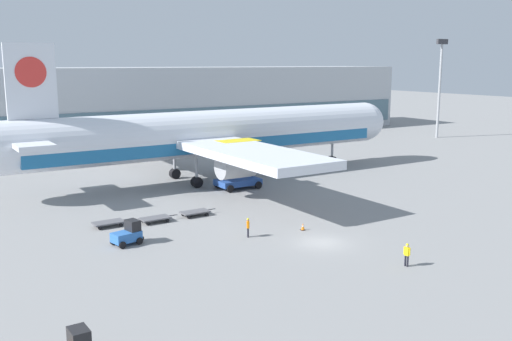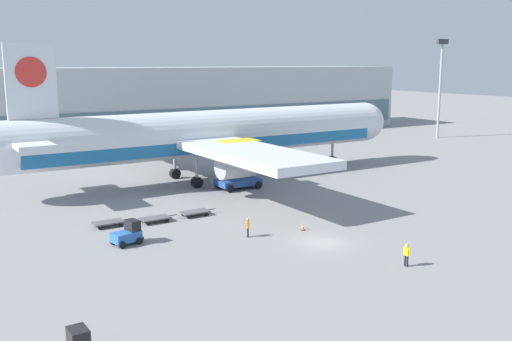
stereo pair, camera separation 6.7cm
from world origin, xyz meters
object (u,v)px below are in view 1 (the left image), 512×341
(light_mast, at_px, (440,80))
(scissor_lift_loader, at_px, (238,170))
(ground_crew_far, at_px, (248,226))
(traffic_cone_near, at_px, (303,227))
(baggage_dolly_lead, at_px, (108,223))
(baggage_dolly_third, at_px, (195,212))
(airplane_main, at_px, (208,135))
(baggage_dolly_second, at_px, (155,218))
(baggage_tug_foreground, at_px, (128,234))
(ground_crew_near, at_px, (407,253))

(light_mast, relative_size, scissor_lift_loader, 3.34)
(ground_crew_far, relative_size, traffic_cone_near, 2.50)
(baggage_dolly_lead, xyz_separation_m, baggage_dolly_third, (8.47, -0.81, 0.00))
(light_mast, bearing_deg, airplane_main, -166.85)
(baggage_dolly_third, bearing_deg, baggage_dolly_second, 179.71)
(baggage_tug_foreground, relative_size, baggage_dolly_second, 0.72)
(scissor_lift_loader, distance_m, ground_crew_far, 19.68)
(baggage_dolly_second, distance_m, ground_crew_far, 10.05)
(light_mast, relative_size, baggage_tug_foreground, 7.27)
(light_mast, xyz_separation_m, baggage_tug_foreground, (-76.48, -33.90, -10.63))
(baggage_dolly_second, height_order, ground_crew_far, ground_crew_far)
(ground_crew_near, bearing_deg, light_mast, -61.65)
(scissor_lift_loader, distance_m, ground_crew_near, 30.02)
(ground_crew_near, distance_m, ground_crew_far, 13.95)
(light_mast, xyz_separation_m, baggage_dolly_lead, (-76.32, -27.94, -11.12))
(baggage_dolly_lead, distance_m, ground_crew_far, 13.37)
(baggage_tug_foreground, distance_m, baggage_dolly_third, 10.06)
(scissor_lift_loader, distance_m, baggage_dolly_second, 16.77)
(airplane_main, relative_size, traffic_cone_near, 84.78)
(baggage_tug_foreground, height_order, ground_crew_near, baggage_tug_foreground)
(baggage_tug_foreground, distance_m, baggage_dolly_lead, 5.98)
(light_mast, xyz_separation_m, ground_crew_far, (-66.95, -37.47, -10.51))
(airplane_main, height_order, baggage_dolly_third, airplane_main)
(scissor_lift_loader, height_order, baggage_dolly_lead, scissor_lift_loader)
(airplane_main, relative_size, baggage_tug_foreground, 21.65)
(baggage_dolly_third, xyz_separation_m, traffic_cone_near, (6.21, -9.54, -0.05))
(ground_crew_near, bearing_deg, airplane_main, -14.23)
(airplane_main, relative_size, baggage_dolly_lead, 15.61)
(light_mast, xyz_separation_m, airplane_main, (-58.63, -13.70, -5.67))
(baggage_dolly_second, bearing_deg, baggage_tug_foreground, -132.69)
(baggage_tug_foreground, relative_size, baggage_dolly_lead, 0.72)
(baggage_tug_foreground, bearing_deg, airplane_main, 36.58)
(light_mast, relative_size, ground_crew_far, 11.40)
(ground_crew_far, distance_m, traffic_cone_near, 5.41)
(airplane_main, bearing_deg, baggage_tug_foreground, -132.23)
(airplane_main, distance_m, ground_crew_near, 36.56)
(light_mast, bearing_deg, baggage_dolly_third, -157.04)
(ground_crew_near, height_order, traffic_cone_near, ground_crew_near)
(scissor_lift_loader, xyz_separation_m, baggage_dolly_second, (-14.13, -8.84, -1.80))
(light_mast, xyz_separation_m, ground_crew_near, (-60.60, -49.89, -10.46))
(baggage_dolly_third, distance_m, traffic_cone_near, 11.38)
(traffic_cone_near, bearing_deg, baggage_tug_foreground, 163.51)
(airplane_main, xyz_separation_m, ground_crew_near, (-1.98, -36.19, -4.79))
(scissor_lift_loader, xyz_separation_m, traffic_cone_near, (-3.70, -18.29, -1.86))
(baggage_dolly_second, bearing_deg, light_mast, 20.19)
(light_mast, distance_m, baggage_tug_foreground, 84.33)
(airplane_main, relative_size, baggage_dolly_second, 15.61)
(airplane_main, height_order, baggage_tug_foreground, airplane_main)
(baggage_dolly_second, height_order, ground_crew_near, ground_crew_near)
(baggage_tug_foreground, distance_m, ground_crew_far, 10.18)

